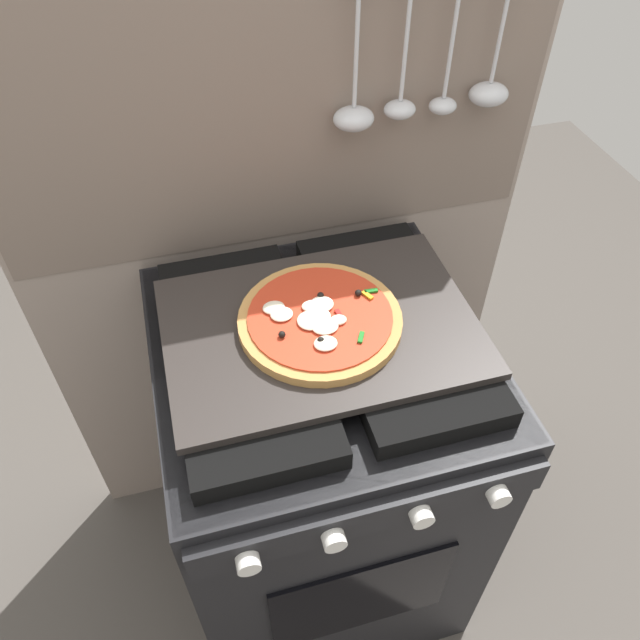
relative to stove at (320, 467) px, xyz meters
The scene contains 5 objects.
ground_plane 0.45m from the stove, 90.00° to the left, with size 4.00×4.00×0.00m, color #4C4742.
kitchen_backsplash 0.48m from the stove, 89.35° to the left, with size 1.10×0.09×1.55m.
stove is the anchor object (origin of this frame).
baking_tray 0.46m from the stove, 90.00° to the left, with size 0.54×0.38×0.02m, color #2D2826.
pizza_left 0.48m from the stove, 154.82° to the right, with size 0.28×0.28×0.03m.
Camera 1 is at (-0.20, -0.72, 1.69)m, focal length 34.86 mm.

